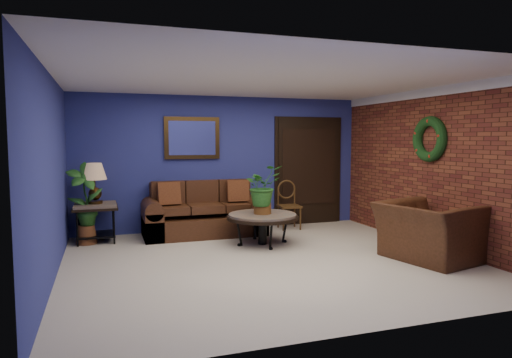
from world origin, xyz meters
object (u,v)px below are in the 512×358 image
object	(u,v)px
side_chair	(288,201)
table_lamp	(95,178)
sofa	(203,217)
coffee_table	(262,217)
end_table	(96,212)
armchair	(429,232)

from	to	relation	value
side_chair	table_lamp	bearing A→B (deg)	-174.63
sofa	table_lamp	xyz separation A→B (m)	(-1.82, -0.03, 0.75)
coffee_table	end_table	size ratio (longest dim) A/B	1.66
sofa	table_lamp	distance (m)	1.96
side_chair	coffee_table	bearing A→B (deg)	-125.05
sofa	side_chair	xyz separation A→B (m)	(1.65, 0.04, 0.21)
sofa	coffee_table	distance (m)	1.31
sofa	end_table	world-z (taller)	sofa
end_table	armchair	world-z (taller)	armchair
table_lamp	armchair	size ratio (longest dim) A/B	0.52
end_table	side_chair	xyz separation A→B (m)	(3.47, 0.07, 0.03)
coffee_table	end_table	bearing A→B (deg)	157.78
end_table	armchair	xyz separation A→B (m)	(4.45, -2.71, -0.09)
coffee_table	table_lamp	bearing A→B (deg)	157.78
end_table	coffee_table	bearing A→B (deg)	-22.22
sofa	armchair	xyz separation A→B (m)	(2.63, -2.74, 0.09)
end_table	table_lamp	distance (m)	0.57
coffee_table	armchair	bearing A→B (deg)	-41.30
table_lamp	sofa	bearing A→B (deg)	0.95
side_chair	armchair	size ratio (longest dim) A/B	0.74
coffee_table	side_chair	world-z (taller)	side_chair
end_table	table_lamp	world-z (taller)	table_lamp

